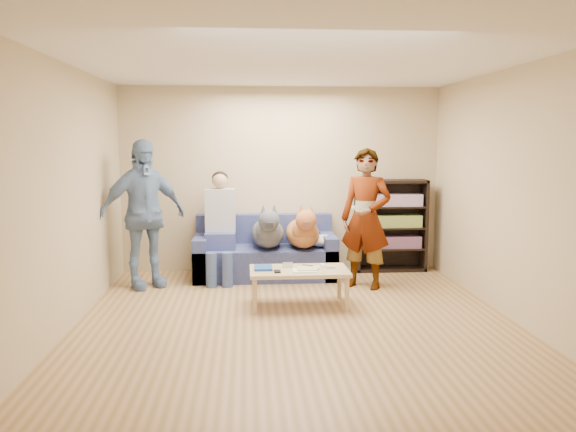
{
  "coord_description": "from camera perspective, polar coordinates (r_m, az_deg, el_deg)",
  "views": [
    {
      "loc": [
        -0.49,
        -5.45,
        1.84
      ],
      "look_at": [
        0.0,
        1.2,
        0.95
      ],
      "focal_mm": 35.0,
      "sensor_mm": 36.0,
      "label": 1
    }
  ],
  "objects": [
    {
      "name": "papers",
      "position": [
        6.21,
        1.68,
        -5.56
      ],
      "size": [
        0.26,
        0.2,
        0.02
      ],
      "primitive_type": "cube",
      "color": "white",
      "rests_on": "coffee_table"
    },
    {
      "name": "bookshelf",
      "position": [
        8.13,
        10.36,
        -0.73
      ],
      "size": [
        1.0,
        0.34,
        1.3
      ],
      "color": "black",
      "rests_on": "ground"
    },
    {
      "name": "blanket",
      "position": [
        7.61,
        3.47,
        -2.5
      ],
      "size": [
        0.45,
        0.38,
        0.16
      ],
      "primitive_type": "ellipsoid",
      "color": "silver",
      "rests_on": "sofa"
    },
    {
      "name": "wall_back",
      "position": [
        7.99,
        -0.69,
        3.72
      ],
      "size": [
        4.5,
        0.0,
        4.5
      ],
      "primitive_type": "plane",
      "rotation": [
        1.57,
        0.0,
        0.0
      ],
      "color": "tan",
      "rests_on": "ground"
    },
    {
      "name": "headphone_cup_a",
      "position": [
        6.3,
        2.97,
        -5.34
      ],
      "size": [
        0.07,
        0.07,
        0.02
      ],
      "primitive_type": "cylinder",
      "color": "white",
      "rests_on": "coffee_table"
    },
    {
      "name": "pen_orange",
      "position": [
        6.14,
        1.09,
        -5.73
      ],
      "size": [
        0.13,
        0.06,
        0.01
      ],
      "primitive_type": "cylinder",
      "rotation": [
        0.0,
        1.57,
        0.35
      ],
      "color": "#DB531F",
      "rests_on": "coffee_table"
    },
    {
      "name": "controller_a",
      "position": [
        6.43,
        3.55,
        -5.04
      ],
      "size": [
        0.04,
        0.13,
        0.03
      ],
      "primitive_type": "cube",
      "color": "white",
      "rests_on": "coffee_table"
    },
    {
      "name": "wall_right",
      "position": [
        6.13,
        22.39,
        1.97
      ],
      "size": [
        0.0,
        5.0,
        5.0
      ],
      "primitive_type": "plane",
      "rotation": [
        1.57,
        0.0,
        -1.57
      ],
      "color": "tan",
      "rests_on": "ground"
    },
    {
      "name": "person_standing_right",
      "position": [
        7.09,
        7.9,
        -0.27
      ],
      "size": [
        0.77,
        0.69,
        1.76
      ],
      "primitive_type": "imported",
      "rotation": [
        0.0,
        0.0,
        -0.55
      ],
      "color": "gray",
      "rests_on": "ground"
    },
    {
      "name": "ground",
      "position": [
        5.78,
        0.89,
        -10.98
      ],
      "size": [
        5.0,
        5.0,
        0.0
      ],
      "primitive_type": "plane",
      "color": "olive",
      "rests_on": "ground"
    },
    {
      "name": "wallet",
      "position": [
        6.17,
        -1.09,
        -5.65
      ],
      "size": [
        0.07,
        0.12,
        0.02
      ],
      "primitive_type": "cube",
      "color": "black",
      "rests_on": "coffee_table"
    },
    {
      "name": "headphone_cup_b",
      "position": [
        6.38,
        2.88,
        -5.18
      ],
      "size": [
        0.07,
        0.07,
        0.02
      ],
      "primitive_type": "cylinder",
      "color": "silver",
      "rests_on": "coffee_table"
    },
    {
      "name": "wall_front",
      "position": [
        3.04,
        5.15,
        -2.67
      ],
      "size": [
        4.5,
        0.0,
        4.5
      ],
      "primitive_type": "plane",
      "rotation": [
        -1.57,
        0.0,
        0.0
      ],
      "color": "tan",
      "rests_on": "ground"
    },
    {
      "name": "wall_left",
      "position": [
        5.75,
        -22.01,
        1.66
      ],
      "size": [
        0.0,
        5.0,
        5.0
      ],
      "primitive_type": "plane",
      "rotation": [
        1.57,
        0.0,
        1.57
      ],
      "color": "tan",
      "rests_on": "ground"
    },
    {
      "name": "person_standing_left",
      "position": [
        7.27,
        -14.53,
        0.2
      ],
      "size": [
        1.17,
        0.95,
        1.87
      ],
      "primitive_type": "imported",
      "rotation": [
        0.0,
        0.0,
        0.54
      ],
      "color": "#7189B5",
      "rests_on": "ground"
    },
    {
      "name": "dog_tan",
      "position": [
        7.47,
        1.54,
        -1.56
      ],
      "size": [
        0.44,
        1.18,
        0.64
      ],
      "color": "#BB6B39",
      "rests_on": "sofa"
    },
    {
      "name": "dog_gray",
      "position": [
        7.46,
        -2.06,
        -1.57
      ],
      "size": [
        0.44,
        1.26,
        0.64
      ],
      "color": "#4B4C55",
      "rests_on": "sofa"
    },
    {
      "name": "coffee_table",
      "position": [
        6.31,
        1.13,
        -5.84
      ],
      "size": [
        1.1,
        0.6,
        0.42
      ],
      "color": "tan",
      "rests_on": "ground"
    },
    {
      "name": "magazine",
      "position": [
        6.23,
        1.94,
        -5.39
      ],
      "size": [
        0.22,
        0.17,
        0.01
      ],
      "primitive_type": "cube",
      "color": "beige",
      "rests_on": "coffee_table"
    },
    {
      "name": "pen_black",
      "position": [
        6.49,
        2.05,
        -5.01
      ],
      "size": [
        0.13,
        0.08,
        0.01
      ],
      "primitive_type": "cylinder",
      "rotation": [
        0.0,
        1.57,
        -0.52
      ],
      "color": "black",
      "rests_on": "coffee_table"
    },
    {
      "name": "sofa",
      "position": [
        7.71,
        -2.35,
        -4.07
      ],
      "size": [
        1.9,
        0.85,
        0.82
      ],
      "color": "#515B93",
      "rests_on": "ground"
    },
    {
      "name": "person_seated",
      "position": [
        7.51,
        -6.9,
        -0.63
      ],
      "size": [
        0.4,
        0.73,
        1.47
      ],
      "color": "#424C91",
      "rests_on": "sofa"
    },
    {
      "name": "controller_b",
      "position": [
        6.36,
        4.36,
        -5.19
      ],
      "size": [
        0.09,
        0.06,
        0.03
      ],
      "primitive_type": "cube",
      "color": "silver",
      "rests_on": "coffee_table"
    },
    {
      "name": "held_controller",
      "position": [
        6.83,
        6.64,
        0.85
      ],
      "size": [
        0.06,
        0.12,
        0.03
      ],
      "primitive_type": "cube",
      "rotation": [
        0.0,
        0.0,
        -0.2
      ],
      "color": "silver",
      "rests_on": "person_standing_right"
    },
    {
      "name": "notebook_blue",
      "position": [
        6.32,
        -2.53,
        -5.27
      ],
      "size": [
        0.2,
        0.26,
        0.03
      ],
      "primitive_type": "cube",
      "color": "#1A4294",
      "rests_on": "coffee_table"
    },
    {
      "name": "ceiling",
      "position": [
        5.53,
        0.95,
        15.5
      ],
      "size": [
        5.0,
        5.0,
        0.0
      ],
      "primitive_type": "plane",
      "rotation": [
        3.14,
        0.0,
        0.0
      ],
      "color": "white",
      "rests_on": "ground"
    },
    {
      "name": "camera_silver",
      "position": [
        6.4,
        -0.04,
        -4.99
      ],
      "size": [
        0.11,
        0.06,
        0.05
      ],
      "primitive_type": "cube",
      "color": "#A9AAAE",
      "rests_on": "coffee_table"
    }
  ]
}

